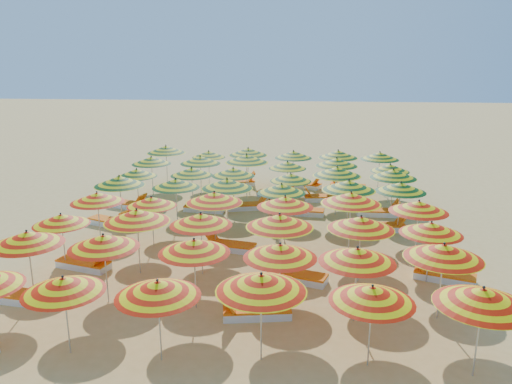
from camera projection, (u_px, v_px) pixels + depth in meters
ground at (255, 238)px, 17.99m from camera, size 120.00×120.00×0.00m
umbrella_1 at (63, 285)px, 10.57m from camera, size 2.27×2.27×1.86m
umbrella_2 at (158, 289)px, 10.30m from camera, size 1.82×1.82×1.90m
umbrella_3 at (261, 283)px, 10.30m from camera, size 2.10×2.10×2.04m
umbrella_4 at (372, 294)px, 10.13m from camera, size 2.00×2.00×1.87m
umbrella_5 at (483, 297)px, 9.75m from camera, size 2.19×2.19×2.00m
umbrella_6 at (27, 238)px, 13.00m from camera, size 2.28×2.28×1.98m
umbrella_7 at (104, 242)px, 12.86m from camera, size 2.22×2.22×1.94m
umbrella_8 at (194, 246)px, 12.55m from camera, size 1.91×1.91×1.94m
umbrella_9 at (280, 251)px, 12.23m from camera, size 2.03×2.03×1.94m
umbrella_10 at (357, 255)px, 11.90m from camera, size 2.10×2.10×1.97m
umbrella_11 at (444, 252)px, 12.01m from camera, size 2.33×2.33×2.02m
umbrella_12 at (61, 219)px, 15.04m from camera, size 2.23×2.23×1.79m
umbrella_13 at (137, 216)px, 14.62m from camera, size 1.95×1.95×2.06m
umbrella_14 at (201, 219)px, 14.58m from camera, size 1.97×1.97×1.96m
umbrella_15 at (280, 221)px, 14.17m from camera, size 2.20×2.20×2.06m
umbrella_16 at (361, 223)px, 14.07m from camera, size 2.30×2.30×2.03m
umbrella_17 at (431, 228)px, 14.06m from camera, size 1.97×1.97×1.87m
umbrella_18 at (97, 198)px, 16.99m from camera, size 2.19×2.19×1.92m
umbrella_19 at (152, 202)px, 16.92m from camera, size 1.81×1.81×1.79m
umbrella_20 at (214, 197)px, 16.65m from camera, size 2.33×2.33×2.03m
umbrella_21 at (285, 202)px, 16.32m from camera, size 2.32×2.32×1.98m
umbrella_22 at (351, 198)px, 16.36m from camera, size 2.60×2.60×2.10m
umbrella_23 at (419, 206)px, 15.80m from camera, size 1.98×1.98×1.98m
umbrella_24 at (119, 181)px, 18.89m from camera, size 2.03×2.03×2.04m
umbrella_25 at (176, 183)px, 18.92m from camera, size 2.35×2.35×1.93m
umbrella_26 at (227, 184)px, 18.46m from camera, size 2.39×2.39×2.04m
umbrella_27 at (282, 189)px, 18.31m from camera, size 2.32×2.32×1.88m
umbrella_28 at (349, 185)px, 18.10m from camera, size 2.09×2.09×2.07m
umbrella_29 at (401, 187)px, 18.23m from camera, size 1.86×1.86×1.96m
umbrella_30 at (137, 173)px, 21.09m from camera, size 2.23×2.23×1.82m
umbrella_31 at (192, 172)px, 20.98m from camera, size 2.10×2.10×1.90m
umbrella_32 at (233, 172)px, 20.87m from camera, size 2.30×2.30×1.92m
umbrella_33 at (291, 177)px, 20.36m from camera, size 1.87×1.87×1.79m
umbrella_34 at (337, 171)px, 20.25m from camera, size 2.44×2.44×2.09m
umbrella_35 at (393, 174)px, 20.14m from camera, size 1.91×1.91×2.01m
umbrella_36 at (151, 160)px, 23.15m from camera, size 2.26×2.26×1.93m
umbrella_37 at (200, 160)px, 22.99m from camera, size 1.95×1.95×1.99m
umbrella_38 at (247, 158)px, 22.85m from camera, size 2.26×2.26×2.10m
umbrella_39 at (287, 165)px, 22.64m from camera, size 1.74×1.74×1.81m
umbrella_40 at (337, 162)px, 22.40m from camera, size 2.16×2.16×2.02m
umbrella_41 at (390, 168)px, 22.05m from camera, size 2.20×2.20×1.81m
umbrella_42 at (166, 149)px, 25.24m from camera, size 2.11×2.11×2.07m
umbrella_43 at (209, 154)px, 25.27m from camera, size 2.07×2.07×1.80m
umbrella_44 at (248, 152)px, 24.76m from camera, size 2.54×2.54×2.05m
umbrella_45 at (293, 154)px, 24.48m from camera, size 1.99×1.99×1.95m
umbrella_46 at (338, 154)px, 24.21m from camera, size 2.49×2.49×2.03m
umbrella_47 at (380, 156)px, 24.06m from camera, size 2.02×2.02×1.97m
lounger_1 at (10, 295)px, 13.35m from camera, size 1.79×0.80×0.69m
lounger_2 at (255, 311)px, 12.49m from camera, size 1.81×0.88×0.69m
lounger_3 at (85, 264)px, 15.38m from camera, size 1.82×1.01×0.69m
lounger_4 at (296, 276)px, 14.54m from camera, size 1.83×1.08×0.69m
lounger_5 at (443, 275)px, 14.55m from camera, size 1.83×1.12×0.69m
lounger_6 at (229, 246)px, 16.86m from camera, size 1.81×0.91×0.69m
lounger_7 at (110, 222)px, 19.35m from camera, size 1.82×1.18×0.69m
lounger_8 at (384, 227)px, 18.77m from camera, size 1.79×0.78×0.69m
lounger_9 at (128, 204)px, 21.64m from camera, size 1.83×1.09×0.69m
lounger_10 at (206, 208)px, 21.12m from camera, size 1.78×0.73×0.69m
lounger_11 at (248, 206)px, 21.43m from camera, size 1.82×1.01×0.69m
lounger_12 at (302, 211)px, 20.69m from camera, size 1.78×0.75×0.69m
lounger_13 at (378, 212)px, 20.56m from camera, size 1.75×0.62×0.69m
lounger_14 at (276, 194)px, 23.22m from camera, size 1.82×1.18×0.69m
lounger_15 at (322, 198)px, 22.69m from camera, size 1.80×0.82×0.69m
lounger_16 at (239, 182)px, 25.46m from camera, size 1.82×0.95×0.69m
lounger_17 at (305, 185)px, 25.03m from camera, size 1.82×1.25×0.69m
lounger_18 at (347, 186)px, 24.73m from camera, size 1.81×0.92×0.69m
beachgoer_a at (272, 206)px, 19.51m from camera, size 0.58×0.46×1.37m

